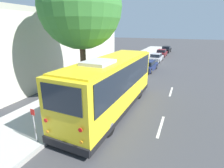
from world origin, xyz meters
The scene contains 15 objects.
ground_plane centered at (0.00, 0.00, 0.00)m, with size 160.00×160.00×0.00m, color #3D3D3F.
sidewalk_slab centered at (0.00, 3.69, 0.07)m, with size 80.00×4.12×0.15m, color #B2AFA8.
curb_strip centered at (0.00, 1.56, 0.07)m, with size 80.00×0.14×0.15m, color #9D9A94.
shuttle_bus centered at (-0.86, 0.17, 1.93)m, with size 9.73×2.73×3.59m.
parked_sedan_navy centered at (11.07, 0.36, 0.60)m, with size 4.58×1.96×1.29m.
parked_sedan_silver centered at (17.90, 0.47, 0.59)m, with size 4.58×1.83×1.27m.
parked_sedan_maroon centered at (23.73, 0.43, 0.59)m, with size 4.27×1.81×1.28m.
parked_sedan_black centered at (29.68, 0.27, 0.61)m, with size 4.51×1.89×1.31m.
street_tree centered at (0.15, 2.77, 6.88)m, with size 5.47×5.47×9.91m.
sign_post_near centered at (-5.55, 1.99, 1.01)m, with size 0.06×0.22×1.66m.
sign_post_far centered at (-3.42, 1.99, 0.65)m, with size 0.06×0.06×1.01m.
fire_hydrant centered at (6.95, 1.88, 0.55)m, with size 0.22×0.22×0.81m.
building_backdrop centered at (6.37, 11.18, 3.19)m, with size 20.27×8.10×6.76m.
lane_stripe_mid centered at (-1.68, -3.15, 0.00)m, with size 2.40×0.14×0.01m, color silver.
lane_stripe_ahead centered at (4.32, -3.15, 0.00)m, with size 2.40×0.14×0.01m, color silver.
Camera 1 is at (-10.57, -3.99, 5.26)m, focal length 28.00 mm.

